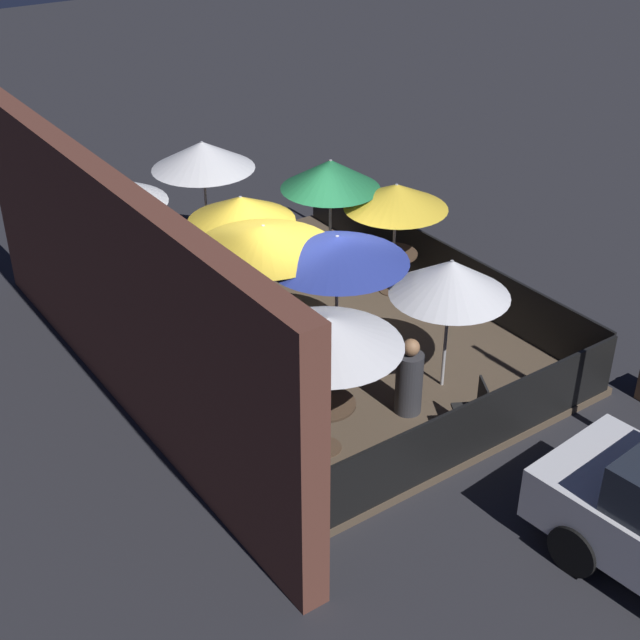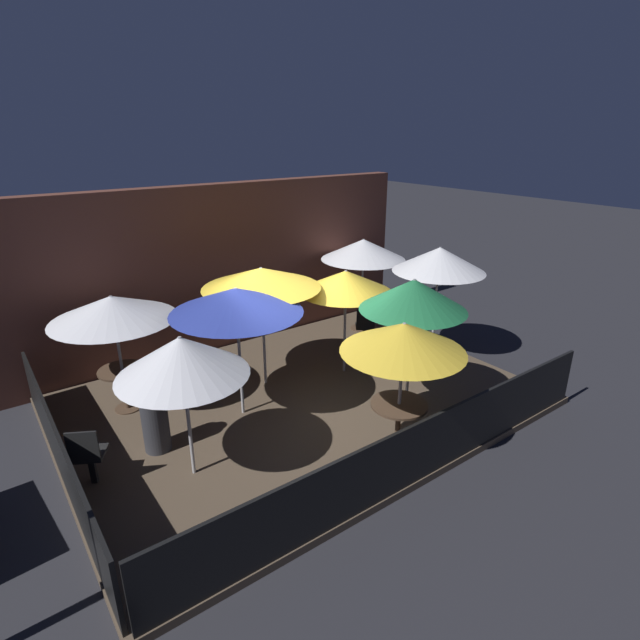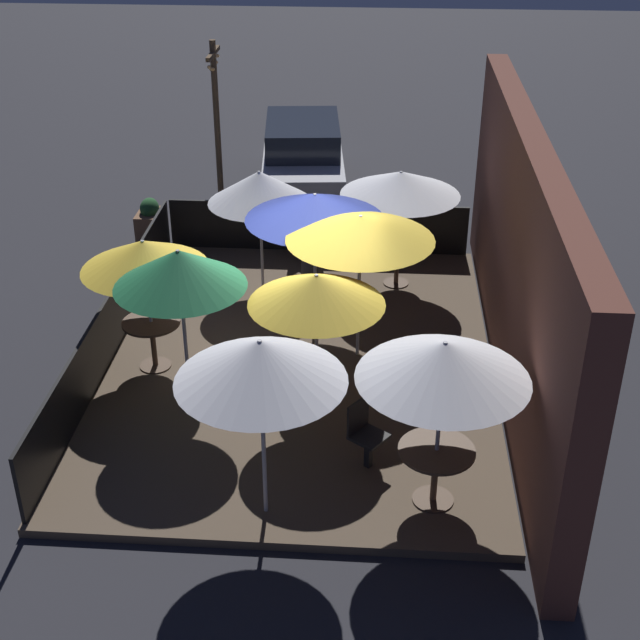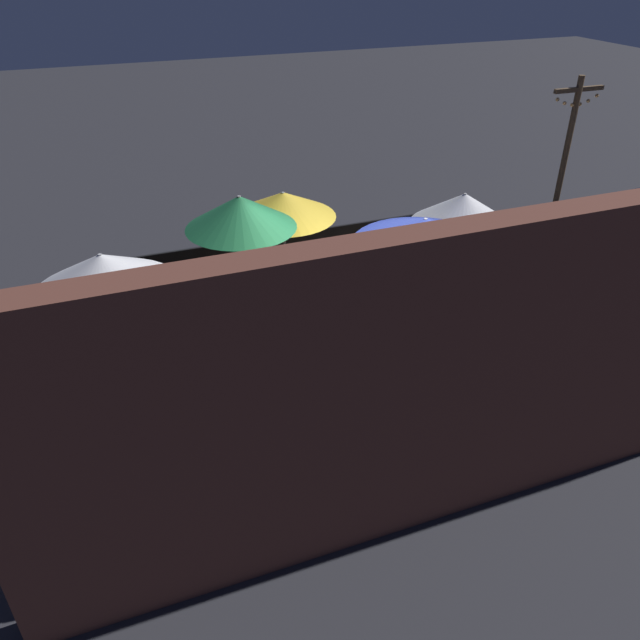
{
  "view_description": "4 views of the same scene",
  "coord_description": "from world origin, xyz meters",
  "px_view_note": "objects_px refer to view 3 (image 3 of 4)",
  "views": [
    {
      "loc": [
        -10.48,
        7.1,
        7.82
      ],
      "look_at": [
        -0.99,
        0.41,
        1.01
      ],
      "focal_mm": 50.0,
      "sensor_mm": 36.0,
      "label": 1
    },
    {
      "loc": [
        -4.42,
        -6.65,
        4.72
      ],
      "look_at": [
        0.78,
        0.43,
        1.33
      ],
      "focal_mm": 28.0,
      "sensor_mm": 36.0,
      "label": 2
    },
    {
      "loc": [
        11.46,
        1.13,
        7.25
      ],
      "look_at": [
        0.35,
        0.34,
        1.0
      ],
      "focal_mm": 50.0,
      "sensor_mm": 36.0,
      "label": 3
    },
    {
      "loc": [
        3.39,
        7.51,
        5.84
      ],
      "look_at": [
        0.63,
        0.33,
        1.11
      ],
      "focal_mm": 35.0,
      "sensor_mm": 36.0,
      "label": 4
    }
  ],
  "objects_px": {
    "patio_umbrella_0": "(144,255)",
    "light_post": "(217,124)",
    "patio_umbrella_3": "(260,361)",
    "parked_car_0": "(303,156)",
    "patio_umbrella_1": "(401,183)",
    "dining_table_2": "(436,460)",
    "patio_umbrella_4": "(179,269)",
    "patio_umbrella_6": "(260,187)",
    "dining_table_1": "(397,253)",
    "patio_chair_1": "(301,232)",
    "patio_chair_0": "(365,432)",
    "patio_umbrella_5": "(360,228)",
    "dining_table_0": "(152,331)",
    "patron_0": "(313,254)",
    "patio_umbrella_7": "(316,290)",
    "patio_umbrella_2": "(444,361)",
    "patio_umbrella_8": "(315,207)",
    "planter_box": "(151,220)"
  },
  "relations": [
    {
      "from": "patio_umbrella_0",
      "to": "light_post",
      "type": "height_order",
      "value": "light_post"
    },
    {
      "from": "patio_umbrella_3",
      "to": "parked_car_0",
      "type": "distance_m",
      "value": 10.79
    },
    {
      "from": "patio_umbrella_1",
      "to": "dining_table_2",
      "type": "bearing_deg",
      "value": 4.23
    },
    {
      "from": "patio_umbrella_4",
      "to": "patio_umbrella_6",
      "type": "relative_size",
      "value": 1.12
    },
    {
      "from": "dining_table_1",
      "to": "patio_chair_1",
      "type": "relative_size",
      "value": 0.87
    },
    {
      "from": "patio_chair_0",
      "to": "parked_car_0",
      "type": "height_order",
      "value": "parked_car_0"
    },
    {
      "from": "patio_umbrella_4",
      "to": "patio_umbrella_5",
      "type": "height_order",
      "value": "patio_umbrella_4"
    },
    {
      "from": "dining_table_0",
      "to": "patron_0",
      "type": "height_order",
      "value": "patron_0"
    },
    {
      "from": "patio_umbrella_3",
      "to": "dining_table_0",
      "type": "distance_m",
      "value": 3.98
    },
    {
      "from": "patio_umbrella_1",
      "to": "light_post",
      "type": "xyz_separation_m",
      "value": [
        -2.84,
        -3.58,
        0.07
      ]
    },
    {
      "from": "patio_umbrella_3",
      "to": "light_post",
      "type": "xyz_separation_m",
      "value": [
        -8.91,
        -2.02,
        -0.14
      ]
    },
    {
      "from": "patio_umbrella_7",
      "to": "dining_table_2",
      "type": "bearing_deg",
      "value": 40.93
    },
    {
      "from": "patio_chair_0",
      "to": "parked_car_0",
      "type": "distance_m",
      "value": 9.87
    },
    {
      "from": "light_post",
      "to": "patio_umbrella_0",
      "type": "bearing_deg",
      "value": -0.29
    },
    {
      "from": "patio_umbrella_3",
      "to": "light_post",
      "type": "relative_size",
      "value": 0.64
    },
    {
      "from": "patio_umbrella_1",
      "to": "patio_umbrella_6",
      "type": "relative_size",
      "value": 0.99
    },
    {
      "from": "patio_umbrella_2",
      "to": "light_post",
      "type": "xyz_separation_m",
      "value": [
        -8.58,
        -4.0,
        -0.03
      ]
    },
    {
      "from": "patio_chair_1",
      "to": "patio_umbrella_7",
      "type": "bearing_deg",
      "value": -53.18
    },
    {
      "from": "patio_umbrella_1",
      "to": "patio_umbrella_2",
      "type": "height_order",
      "value": "patio_umbrella_2"
    },
    {
      "from": "patio_umbrella_3",
      "to": "parked_car_0",
      "type": "xyz_separation_m",
      "value": [
        -10.69,
        -0.5,
        -1.36
      ]
    },
    {
      "from": "patio_umbrella_8",
      "to": "parked_car_0",
      "type": "bearing_deg",
      "value": -173.18
    },
    {
      "from": "patio_umbrella_3",
      "to": "dining_table_1",
      "type": "bearing_deg",
      "value": 165.6
    },
    {
      "from": "patio_umbrella_3",
      "to": "patio_umbrella_1",
      "type": "bearing_deg",
      "value": 165.6
    },
    {
      "from": "patio_umbrella_2",
      "to": "patio_chair_0",
      "type": "relative_size",
      "value": 2.41
    },
    {
      "from": "patio_umbrella_2",
      "to": "patio_umbrella_8",
      "type": "distance_m",
      "value": 4.52
    },
    {
      "from": "patio_umbrella_6",
      "to": "dining_table_2",
      "type": "bearing_deg",
      "value": 26.64
    },
    {
      "from": "dining_table_0",
      "to": "patron_0",
      "type": "bearing_deg",
      "value": 144.37
    },
    {
      "from": "patio_chair_1",
      "to": "patio_umbrella_0",
      "type": "bearing_deg",
      "value": -85.51
    },
    {
      "from": "patio_umbrella_3",
      "to": "light_post",
      "type": "height_order",
      "value": "light_post"
    },
    {
      "from": "patio_umbrella_7",
      "to": "patio_umbrella_8",
      "type": "bearing_deg",
      "value": -175.17
    },
    {
      "from": "patio_umbrella_8",
      "to": "light_post",
      "type": "distance_m",
      "value": 4.95
    },
    {
      "from": "patio_umbrella_8",
      "to": "dining_table_0",
      "type": "relative_size",
      "value": 2.64
    },
    {
      "from": "patio_chair_0",
      "to": "parked_car_0",
      "type": "xyz_separation_m",
      "value": [
        -9.73,
        -1.63,
        0.23
      ]
    },
    {
      "from": "patio_umbrella_5",
      "to": "patio_chair_1",
      "type": "xyz_separation_m",
      "value": [
        -3.43,
        -1.17,
        -1.59
      ]
    },
    {
      "from": "patio_umbrella_5",
      "to": "dining_table_2",
      "type": "height_order",
      "value": "patio_umbrella_5"
    },
    {
      "from": "patio_chair_1",
      "to": "patron_0",
      "type": "relative_size",
      "value": 0.77
    },
    {
      "from": "patio_umbrella_0",
      "to": "patio_umbrella_8",
      "type": "distance_m",
      "value": 2.71
    },
    {
      "from": "patio_umbrella_7",
      "to": "patio_umbrella_8",
      "type": "height_order",
      "value": "patio_umbrella_8"
    },
    {
      "from": "patio_umbrella_1",
      "to": "patio_umbrella_4",
      "type": "height_order",
      "value": "patio_umbrella_4"
    },
    {
      "from": "patio_umbrella_0",
      "to": "patio_umbrella_5",
      "type": "bearing_deg",
      "value": 100.52
    },
    {
      "from": "patio_umbrella_6",
      "to": "patio_umbrella_8",
      "type": "bearing_deg",
      "value": 37.55
    },
    {
      "from": "patio_umbrella_3",
      "to": "planter_box",
      "type": "bearing_deg",
      "value": -157.67
    },
    {
      "from": "patio_umbrella_6",
      "to": "patio_umbrella_3",
      "type": "bearing_deg",
      "value": 7.62
    },
    {
      "from": "patio_chair_1",
      "to": "patron_0",
      "type": "distance_m",
      "value": 1.05
    },
    {
      "from": "patio_umbrella_2",
      "to": "patio_umbrella_5",
      "type": "xyz_separation_m",
      "value": [
        -3.3,
        -1.02,
        0.12
      ]
    },
    {
      "from": "patio_umbrella_0",
      "to": "patio_umbrella_6",
      "type": "relative_size",
      "value": 0.98
    },
    {
      "from": "patio_umbrella_2",
      "to": "parked_car_0",
      "type": "distance_m",
      "value": 10.73
    },
    {
      "from": "patio_umbrella_3",
      "to": "patio_umbrella_7",
      "type": "bearing_deg",
      "value": 167.96
    },
    {
      "from": "patio_chair_1",
      "to": "patron_0",
      "type": "height_order",
      "value": "patron_0"
    },
    {
      "from": "parked_car_0",
      "to": "light_post",
      "type": "bearing_deg",
      "value": -45.87
    }
  ]
}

